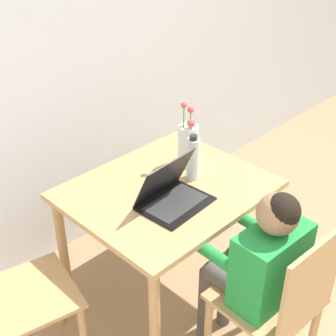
% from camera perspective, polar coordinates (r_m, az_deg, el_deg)
% --- Properties ---
extents(wall_back, '(6.40, 0.05, 2.50)m').
position_cam_1_polar(wall_back, '(2.76, -8.49, 15.30)').
color(wall_back, silver).
rests_on(wall_back, ground_plane).
extents(dining_table, '(0.96, 0.80, 0.71)m').
position_cam_1_polar(dining_table, '(2.38, -0.07, -4.27)').
color(dining_table, tan).
rests_on(dining_table, ground_plane).
extents(chair_occupied, '(0.42, 0.42, 0.87)m').
position_cam_1_polar(chair_occupied, '(2.13, 13.25, -15.90)').
color(chair_occupied, tan).
rests_on(chair_occupied, ground_plane).
extents(person_seated, '(0.36, 0.44, 1.00)m').
position_cam_1_polar(person_seated, '(2.05, 11.13, -10.99)').
color(person_seated, '#1E8438').
rests_on(person_seated, ground_plane).
extents(laptop, '(0.34, 0.26, 0.23)m').
position_cam_1_polar(laptop, '(2.19, 0.35, -3.06)').
color(laptop, black).
rests_on(laptop, dining_table).
extents(flower_vase, '(0.11, 0.11, 0.36)m').
position_cam_1_polar(flower_vase, '(2.47, 2.45, 3.00)').
color(flower_vase, silver).
rests_on(flower_vase, dining_table).
extents(water_bottle, '(0.07, 0.07, 0.24)m').
position_cam_1_polar(water_bottle, '(2.34, 3.06, 1.19)').
color(water_bottle, silver).
rests_on(water_bottle, dining_table).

